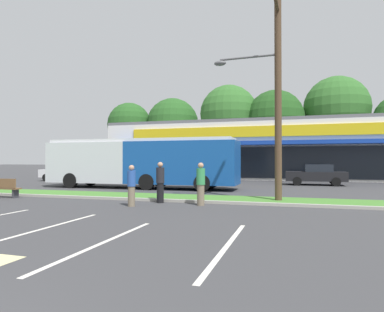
{
  "coord_description": "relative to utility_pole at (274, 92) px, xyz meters",
  "views": [
    {
      "loc": [
        3.9,
        -1.3,
        1.85
      ],
      "look_at": [
        -1.98,
        18.1,
        2.11
      ],
      "focal_mm": 31.53,
      "sensor_mm": 36.0,
      "label": 1
    }
  ],
  "objects": [
    {
      "name": "utility_pole",
      "position": [
        0.0,
        0.0,
        0.0
      ],
      "size": [
        3.03,
        2.4,
        9.01
      ],
      "color": "#4C3826",
      "rests_on": "ground_plane"
    },
    {
      "name": "pedestrian_by_pole",
      "position": [
        -2.85,
        -1.8,
        -3.96
      ],
      "size": [
        0.35,
        0.35,
        1.76
      ],
      "rotation": [
        0.0,
        0.0,
        1.62
      ],
      "color": "#726651",
      "rests_on": "ground_plane"
    },
    {
      "name": "tree_far_left",
      "position": [
        -22.67,
        30.13,
        2.36
      ],
      "size": [
        6.4,
        6.4,
        10.42
      ],
      "color": "#473323",
      "rests_on": "ground_plane"
    },
    {
      "name": "pedestrian_near_bench",
      "position": [
        -4.77,
        -1.49,
        -3.95
      ],
      "size": [
        0.36,
        0.36,
        1.78
      ],
      "rotation": [
        0.0,
        0.0,
        5.95
      ],
      "color": "black",
      "rests_on": "ground_plane"
    },
    {
      "name": "car_1",
      "position": [
        2.4,
        11.61,
        -4.06
      ],
      "size": [
        4.28,
        2.01,
        1.55
      ],
      "rotation": [
        0.0,
        0.0,
        3.14
      ],
      "color": "black",
      "rests_on": "ground_plane"
    },
    {
      "name": "curb_lip",
      "position": [
        -3.09,
        -1.04,
        -4.78
      ],
      "size": [
        56.0,
        0.24,
        0.12
      ],
      "primitive_type": "cube",
      "color": "#99968C",
      "rests_on": "ground_plane"
    },
    {
      "name": "parking_stripe_2",
      "position": [
        -3.3,
        -8.46,
        -4.84
      ],
      "size": [
        0.12,
        4.8,
        0.01
      ],
      "primitive_type": "cube",
      "color": "silver",
      "rests_on": "ground_plane"
    },
    {
      "name": "bus_stop_bench",
      "position": [
        -12.93,
        -1.85,
        -4.34
      ],
      "size": [
        1.6,
        0.45,
        0.95
      ],
      "rotation": [
        0.0,
        0.0,
        3.14
      ],
      "color": "brown",
      "rests_on": "ground_plane"
    },
    {
      "name": "car_2",
      "position": [
        -18.97,
        10.54,
        -4.08
      ],
      "size": [
        4.29,
        1.87,
        1.47
      ],
      "color": "silver",
      "rests_on": "ground_plane"
    },
    {
      "name": "tree_left",
      "position": [
        -16.15,
        31.09,
        2.29
      ],
      "size": [
        7.55,
        7.55,
        10.91
      ],
      "color": "#473323",
      "rests_on": "ground_plane"
    },
    {
      "name": "city_bus",
      "position": [
        -8.96,
        5.29,
        -3.07
      ],
      "size": [
        13.04,
        2.81,
        3.25
      ],
      "rotation": [
        0.0,
        0.0,
        3.16
      ],
      "color": "#144793",
      "rests_on": "ground_plane"
    },
    {
      "name": "pedestrian_mid",
      "position": [
        -5.45,
        -2.87,
        -4.01
      ],
      "size": [
        0.33,
        0.33,
        1.66
      ],
      "rotation": [
        0.0,
        0.0,
        1.67
      ],
      "color": "#726651",
      "rests_on": "ground_plane"
    },
    {
      "name": "tree_mid_right",
      "position": [
        6.13,
        32.09,
        3.76
      ],
      "size": [
        8.3,
        8.3,
        12.76
      ],
      "color": "#473323",
      "rests_on": "ground_plane"
    },
    {
      "name": "grass_median",
      "position": [
        -3.09,
        0.18,
        -4.78
      ],
      "size": [
        56.0,
        2.2,
        0.12
      ],
      "primitive_type": "cube",
      "color": "#427A2D",
      "rests_on": "ground_plane"
    },
    {
      "name": "parking_stripe_3",
      "position": [
        -0.58,
        -7.94,
        -4.84
      ],
      "size": [
        0.12,
        4.8,
        0.01
      ],
      "primitive_type": "cube",
      "color": "silver",
      "rests_on": "ground_plane"
    },
    {
      "name": "car_0",
      "position": [
        -12.01,
        11.7,
        -4.06
      ],
      "size": [
        4.48,
        1.88,
        1.52
      ],
      "rotation": [
        0.0,
        0.0,
        3.14
      ],
      "color": "#B7B7BC",
      "rests_on": "ground_plane"
    },
    {
      "name": "storefront_building",
      "position": [
        -2.7,
        22.22,
        -1.94
      ],
      "size": [
        30.57,
        13.42,
        5.8
      ],
      "color": "silver",
      "rests_on": "ground_plane"
    },
    {
      "name": "parking_stripe_1",
      "position": [
        -5.68,
        -7.52,
        -4.84
      ],
      "size": [
        0.12,
        4.8,
        0.01
      ],
      "primitive_type": "cube",
      "color": "silver",
      "rests_on": "ground_plane"
    },
    {
      "name": "tree_mid_left",
      "position": [
        -7.65,
        30.03,
        3.33
      ],
      "size": [
        7.77,
        7.77,
        12.07
      ],
      "color": "#473323",
      "rests_on": "ground_plane"
    },
    {
      "name": "tree_mid",
      "position": [
        -1.51,
        29.75,
        2.37
      ],
      "size": [
        7.5,
        7.5,
        10.97
      ],
      "color": "#473323",
      "rests_on": "ground_plane"
    }
  ]
}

